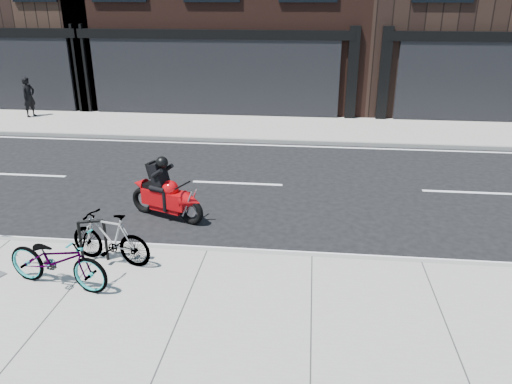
# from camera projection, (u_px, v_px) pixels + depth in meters

# --- Properties ---
(ground) EXTENTS (120.00, 120.00, 0.00)m
(ground) POSITION_uv_depth(u_px,v_px,m) (225.00, 214.00, 11.43)
(ground) COLOR black
(ground) RESTS_ON ground
(sidewalk_near) EXTENTS (60.00, 6.00, 0.13)m
(sidewalk_near) POSITION_uv_depth(u_px,v_px,m) (163.00, 360.00, 6.79)
(sidewalk_near) COLOR gray
(sidewalk_near) RESTS_ON ground
(sidewalk_far) EXTENTS (60.00, 3.50, 0.13)m
(sidewalk_far) POSITION_uv_depth(u_px,v_px,m) (260.00, 127.00, 18.56)
(sidewalk_far) COLOR gray
(sidewalk_far) RESTS_ON ground
(bike_rack) EXTENTS (0.47, 0.18, 0.82)m
(bike_rack) POSITION_uv_depth(u_px,v_px,m) (93.00, 237.00, 9.00)
(bike_rack) COLOR black
(bike_rack) RESTS_ON sidewalk_near
(bicycle_front) EXTENTS (1.98, 1.02, 0.99)m
(bicycle_front) POSITION_uv_depth(u_px,v_px,m) (57.00, 260.00, 8.22)
(bicycle_front) COLOR gray
(bicycle_front) RESTS_ON sidewalk_near
(bicycle_rear) EXTENTS (1.69, 0.82, 0.98)m
(bicycle_rear) POSITION_uv_depth(u_px,v_px,m) (110.00, 238.00, 8.97)
(bicycle_rear) COLOR gray
(bicycle_rear) RESTS_ON sidewalk_near
(motorcycle) EXTENTS (1.84, 1.02, 1.45)m
(motorcycle) POSITION_uv_depth(u_px,v_px,m) (169.00, 194.00, 10.99)
(motorcycle) COLOR black
(motorcycle) RESTS_ON ground
(pedestrian) EXTENTS (0.53, 0.66, 1.56)m
(pedestrian) POSITION_uv_depth(u_px,v_px,m) (29.00, 97.00, 19.66)
(pedestrian) COLOR black
(pedestrian) RESTS_ON sidewalk_far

